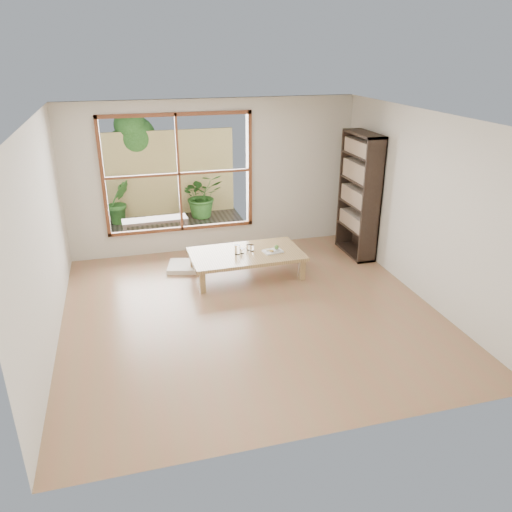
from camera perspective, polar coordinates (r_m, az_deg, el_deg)
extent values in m
plane|color=#96714B|center=(6.95, -0.68, -6.25)|extent=(5.00, 5.00, 0.00)
cube|color=tan|center=(7.85, -1.13, 0.21)|extent=(1.77, 1.02, 0.05)
cube|color=tan|center=(7.41, -6.16, -2.99)|extent=(0.09, 0.09, 0.33)
cube|color=tan|center=(8.14, -7.24, -0.59)|extent=(0.09, 0.09, 0.33)
cube|color=tan|center=(7.81, 5.26, -1.56)|extent=(0.09, 0.09, 0.33)
cube|color=tan|center=(8.50, 3.27, 0.61)|extent=(0.09, 0.09, 0.33)
cube|color=white|center=(8.28, -8.18, -1.17)|extent=(0.63, 0.63, 0.08)
cube|color=black|center=(8.66, 11.71, 6.78)|extent=(0.34, 0.94, 2.10)
cylinder|color=silver|center=(7.75, -2.14, 0.73)|extent=(0.09, 0.09, 0.16)
cylinder|color=silver|center=(7.88, -0.49, 0.93)|extent=(0.07, 0.07, 0.10)
cylinder|color=silver|center=(7.93, -0.87, 1.01)|extent=(0.07, 0.07, 0.09)
cylinder|color=silver|center=(7.79, -1.58, 0.58)|extent=(0.07, 0.07, 0.08)
cube|color=white|center=(7.87, 1.94, 0.55)|extent=(0.32, 0.25, 0.02)
sphere|color=#497930|center=(7.91, 2.36, 1.03)|extent=(0.07, 0.07, 0.07)
cube|color=#BF882D|center=(7.82, 1.81, 0.57)|extent=(0.06, 0.05, 0.03)
cube|color=beige|center=(7.87, 1.36, 0.72)|extent=(0.07, 0.06, 0.02)
cylinder|color=silver|center=(7.82, 2.29, 0.51)|extent=(0.17, 0.04, 0.01)
cube|color=#39312A|center=(10.06, -9.14, 2.97)|extent=(2.80, 2.00, 0.05)
cube|color=black|center=(9.52, -11.49, 4.05)|extent=(1.21, 0.40, 0.05)
cube|color=black|center=(9.42, -14.66, 2.33)|extent=(0.06, 0.06, 0.33)
cube|color=black|center=(9.68, -14.78, 2.86)|extent=(0.06, 0.06, 0.33)
cube|color=black|center=(9.53, -7.97, 3.10)|extent=(0.06, 0.06, 0.33)
cube|color=black|center=(9.78, -8.25, 3.61)|extent=(0.06, 0.06, 0.33)
cube|color=tan|center=(10.76, -10.08, 9.23)|extent=(2.80, 0.06, 1.80)
imported|color=#326C27|center=(10.58, -6.18, 6.92)|extent=(0.94, 0.85, 0.93)
imported|color=#326C27|center=(10.51, -15.41, 6.00)|extent=(0.61, 0.56, 0.89)
cylinder|color=#4C3D2D|center=(11.04, -13.85, 8.73)|extent=(0.14, 0.14, 1.60)
sphere|color=#326C27|center=(10.88, -13.64, 13.13)|extent=(0.84, 0.84, 0.84)
sphere|color=#326C27|center=(10.98, -14.99, 12.03)|extent=(0.70, 0.70, 0.70)
sphere|color=#326C27|center=(10.74, -14.23, 14.31)|extent=(0.64, 0.64, 0.64)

